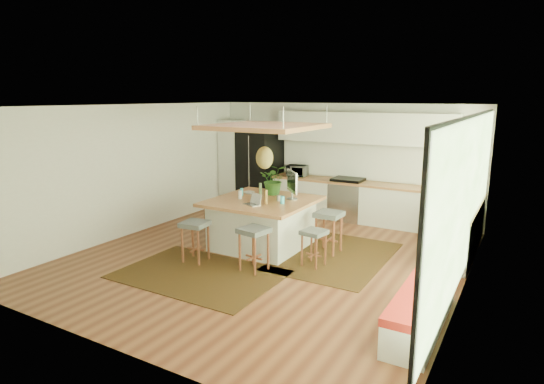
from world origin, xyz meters
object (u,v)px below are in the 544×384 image
Objects in this scene: microwave at (297,169)px; island_plant at (274,183)px; stool_left_side at (217,220)px; stool_near_left at (195,242)px; stool_right_back at (328,234)px; laptop at (252,198)px; stool_near_right at (254,250)px; fridge at (260,172)px; monitor at (292,186)px; stool_right_front at (314,246)px; island at (262,223)px.

island_plant reaches higher than microwave.
stool_left_side is at bearing -156.36° from island_plant.
stool_near_left is at bearing -68.21° from stool_left_side.
laptop is at bearing -147.17° from stool_right_back.
stool_right_back is (1.84, 1.59, 0.00)m from stool_near_left.
stool_left_side is (-1.65, 1.18, 0.00)m from stool_near_right.
fridge is at bearing 127.61° from island_plant.
monitor is at bearing 9.34° from stool_left_side.
monitor is at bearing -38.81° from fridge.
stool_right_front is 2.09× the size of laptop.
laptop is at bearing 51.78° from stool_near_left.
laptop reaches higher than stool_right_back.
stool_near_left is 2.07m from stool_right_front.
monitor is 0.99× the size of island_plant.
microwave is at bearing 121.36° from stool_right_front.
stool_near_left is 1.20× the size of monitor.
island is 0.92m from monitor.
island reaches higher than stool_left_side.
island is 2.51× the size of stool_left_side.
stool_right_front is at bearing 19.98° from laptop.
stool_left_side is 1.23× the size of monitor.
island_plant is at bearing -43.78° from fridge.
fridge is 2.76m from stool_left_side.
stool_near_left is 4.04m from microwave.
monitor is (1.60, 0.26, 0.83)m from stool_left_side.
monitor reaches higher than stool_left_side.
stool_near_left is 1.43m from stool_left_side.
stool_right_front is 1.42m from laptop.
stool_near_right is 1.67m from monitor.
laptop is at bearing -23.15° from stool_left_side.
fridge is 3.30× the size of island_plant.
microwave is at bearing 90.32° from stool_near_left.
fridge is 2.77× the size of stool_near_left.
fridge is 3.23m from monitor.
microwave is at bearing 102.93° from island.
monitor is at bearing 91.85° from stool_near_right.
fridge reaches higher than stool_right_back.
fridge is 4.14× the size of microwave.
microwave is (-1.09, 2.38, -0.10)m from monitor.
stool_near_left is at bearing -97.60° from microwave.
monitor is 1.24× the size of microwave.
stool_near_right is 1.08m from laptop.
island_plant is (-0.52, 0.21, -0.02)m from monitor.
laptop reaches higher than stool_right_front.
fridge is 3.21m from island.
laptop is (0.65, 0.83, 0.70)m from stool_near_left.
microwave is (-1.92, 3.14, 0.73)m from stool_right_front.
stool_left_side reaches higher than stool_near_left.
stool_left_side is 1.44m from island_plant.
island is at bearing 114.72° from stool_near_right.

